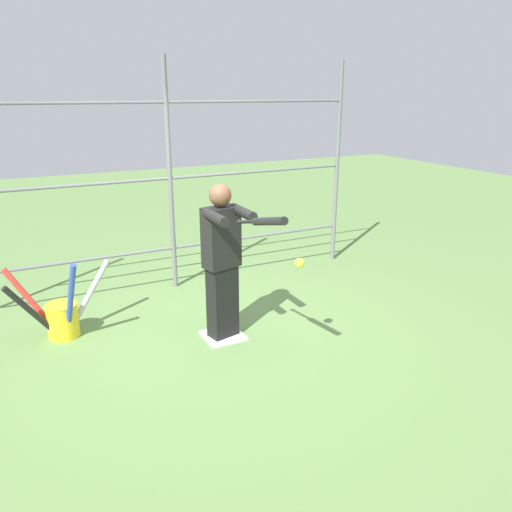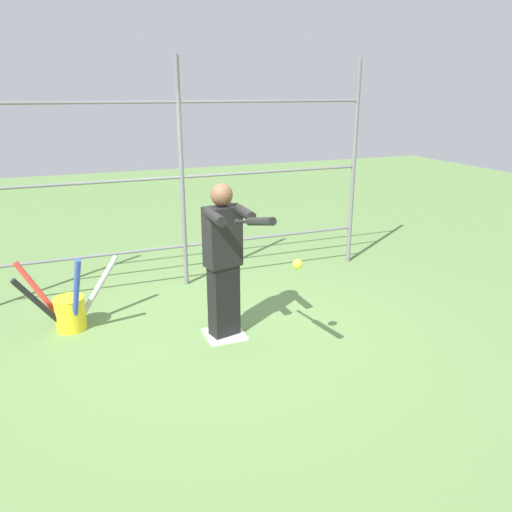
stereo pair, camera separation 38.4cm
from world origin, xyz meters
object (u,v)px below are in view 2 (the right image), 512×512
at_px(baseball_bat_swinging, 257,222).
at_px(bat_bucket, 69,309).
at_px(batter, 223,257).
at_px(softball_in_flight, 298,264).

bearing_deg(baseball_bat_swinging, bat_bucket, -49.26).
bearing_deg(batter, softball_in_flight, 127.96).
height_order(batter, softball_in_flight, batter).
height_order(baseball_bat_swinging, softball_in_flight, baseball_bat_swinging).
height_order(batter, baseball_bat_swinging, batter).
relative_size(baseball_bat_swinging, bat_bucket, 0.81).
relative_size(softball_in_flight, bat_bucket, 0.09).
distance_m(batter, bat_bucket, 1.80).
bearing_deg(baseball_bat_swinging, batter, -91.21).
bearing_deg(bat_bucket, baseball_bat_swinging, 130.74).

